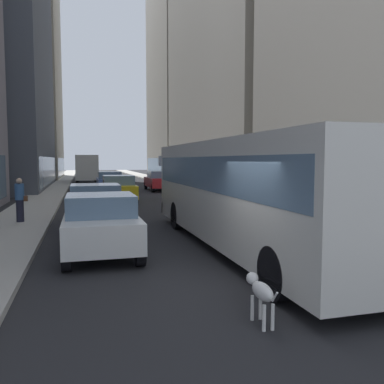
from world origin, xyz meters
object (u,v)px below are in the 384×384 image
(car_blue_hatchback, at_px, (110,182))
(car_yellow_taxi, at_px, (118,189))
(car_grey_wagon, at_px, (95,205))
(car_red_coupe, at_px, (158,181))
(dalmatian_dog, at_px, (261,291))
(car_white_van, at_px, (101,223))
(pedestrian_with_handbag, at_px, (20,200))
(box_truck, at_px, (87,168))
(transit_bus, at_px, (244,186))

(car_blue_hatchback, distance_m, car_yellow_taxi, 7.99)
(car_grey_wagon, height_order, car_red_coupe, same)
(car_blue_hatchback, xyz_separation_m, dalmatian_dog, (0.57, -26.50, -0.31))
(car_white_van, xyz_separation_m, pedestrian_with_handbag, (-2.79, 5.50, 0.19))
(car_white_van, bearing_deg, pedestrian_with_handbag, 116.94)
(car_yellow_taxi, xyz_separation_m, car_white_van, (-1.60, -13.09, 0.00))
(pedestrian_with_handbag, bearing_deg, dalmatian_dog, -65.54)
(car_white_van, relative_size, pedestrian_with_handbag, 2.45)
(car_red_coupe, distance_m, box_truck, 14.00)
(car_yellow_taxi, bearing_deg, car_blue_hatchback, 90.00)
(transit_bus, bearing_deg, pedestrian_with_handbag, 138.98)
(car_blue_hatchback, xyz_separation_m, car_grey_wagon, (-1.60, -16.55, -0.00))
(car_blue_hatchback, relative_size, pedestrian_with_handbag, 2.65)
(car_yellow_taxi, bearing_deg, box_truck, 94.31)
(car_red_coupe, relative_size, pedestrian_with_handbag, 2.64)
(car_yellow_taxi, relative_size, box_truck, 0.54)
(car_red_coupe, xyz_separation_m, pedestrian_with_handbag, (-8.39, -16.00, 0.19))
(car_grey_wagon, bearing_deg, pedestrian_with_handbag, 160.90)
(car_red_coupe, bearing_deg, car_yellow_taxi, -115.43)
(car_blue_hatchback, relative_size, car_grey_wagon, 1.09)
(car_grey_wagon, relative_size, dalmatian_dog, 4.28)
(car_white_van, distance_m, pedestrian_with_handbag, 6.17)
(box_truck, relative_size, pedestrian_with_handbag, 4.44)
(car_blue_hatchback, relative_size, car_white_van, 1.08)
(transit_bus, bearing_deg, car_white_van, 174.12)
(car_yellow_taxi, relative_size, car_red_coupe, 0.91)
(car_yellow_taxi, distance_m, dalmatian_dog, 18.51)
(box_truck, relative_size, dalmatian_dog, 7.79)
(car_yellow_taxi, height_order, pedestrian_with_handbag, pedestrian_with_handbag)
(box_truck, bearing_deg, pedestrian_with_handbag, -95.54)
(car_grey_wagon, xyz_separation_m, box_truck, (-0.00, 29.78, 0.84))
(transit_bus, relative_size, box_truck, 1.54)
(box_truck, bearing_deg, car_red_coupe, -66.38)
(transit_bus, xyz_separation_m, car_grey_wagon, (-4.00, 4.94, -0.95))
(car_blue_hatchback, bearing_deg, transit_bus, -83.63)
(car_grey_wagon, xyz_separation_m, car_white_van, (0.00, -4.53, -0.00))
(transit_bus, xyz_separation_m, car_white_van, (-4.00, 0.41, -0.95))
(transit_bus, distance_m, box_truck, 34.95)
(car_blue_hatchback, xyz_separation_m, car_white_van, (-1.60, -21.08, -0.00))
(car_blue_hatchback, relative_size, car_red_coupe, 1.00)
(car_blue_hatchback, xyz_separation_m, car_red_coupe, (4.00, 0.42, -0.00))
(box_truck, height_order, dalmatian_dog, box_truck)
(car_white_van, height_order, box_truck, box_truck)
(car_blue_hatchback, xyz_separation_m, pedestrian_with_handbag, (-4.39, -15.59, 0.19))
(car_white_van, bearing_deg, car_blue_hatchback, 85.66)
(car_blue_hatchback, bearing_deg, car_yellow_taxi, -90.00)
(transit_bus, height_order, car_grey_wagon, transit_bus)
(car_grey_wagon, height_order, car_white_van, same)
(car_yellow_taxi, bearing_deg, car_red_coupe, 64.57)
(car_white_van, height_order, pedestrian_with_handbag, pedestrian_with_handbag)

